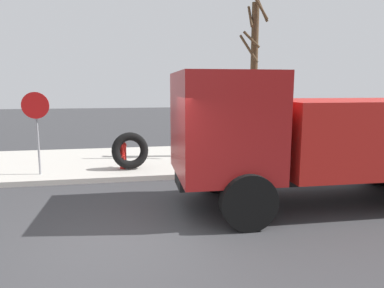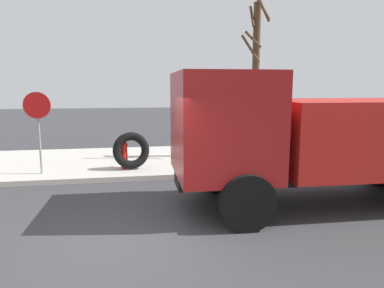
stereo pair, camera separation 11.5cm
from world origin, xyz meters
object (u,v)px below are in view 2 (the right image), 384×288
object	(u,v)px
loose_tire	(131,150)
fire_hydrant	(124,154)
bare_tree	(255,75)
dump_truck_red	(321,135)
stop_sign	(38,117)

from	to	relation	value
loose_tire	fire_hydrant	bearing A→B (deg)	153.30
bare_tree	loose_tire	bearing A→B (deg)	-162.90
loose_tire	dump_truck_red	distance (m)	5.69
fire_hydrant	dump_truck_red	size ratio (longest dim) A/B	0.12
fire_hydrant	stop_sign	distance (m)	2.71
stop_sign	dump_truck_red	size ratio (longest dim) A/B	0.34
dump_truck_red	bare_tree	distance (m)	5.24
stop_sign	loose_tire	bearing A→B (deg)	4.54
fire_hydrant	bare_tree	bearing A→B (deg)	15.05
fire_hydrant	dump_truck_red	bearing A→B (deg)	-39.98
stop_sign	dump_truck_red	bearing A→B (deg)	-26.56
loose_tire	bare_tree	distance (m)	5.23
stop_sign	dump_truck_red	xyz separation A→B (m)	(6.89, -3.45, -0.21)
loose_tire	bare_tree	size ratio (longest dim) A/B	0.19
dump_truck_red	stop_sign	bearing A→B (deg)	153.44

